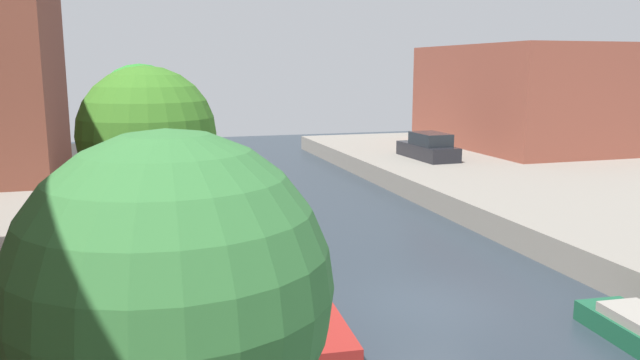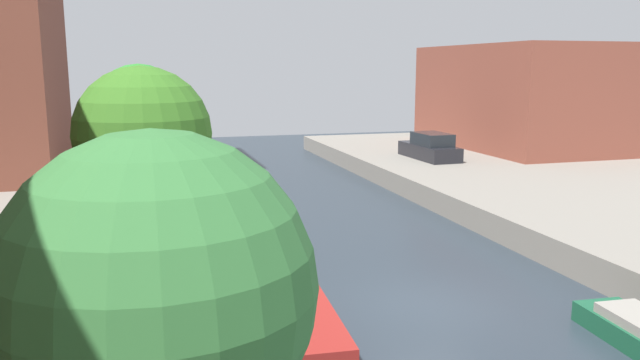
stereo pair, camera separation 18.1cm
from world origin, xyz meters
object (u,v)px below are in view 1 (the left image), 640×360
Objects in this scene: street_tree_2 at (148,136)px; parked_car at (428,148)px; moored_boat_left_3 at (313,324)px; low_block_right at (527,96)px; street_tree_4 at (138,100)px; street_tree_1 at (173,292)px; street_tree_3 at (142,111)px.

street_tree_2 reaches higher than parked_car.
moored_boat_left_3 is (-12.58, -19.18, -1.35)m from parked_car.
street_tree_4 is at bearing -155.13° from low_block_right.
low_block_right is at bearing 46.60° from moored_boat_left_3.
low_block_right reaches higher than street_tree_1.
low_block_right is at bearing 43.26° from street_tree_2.
parked_car reaches higher than moored_boat_left_3.
parked_car is 1.07× the size of moored_boat_left_3.
street_tree_3 is 21.73m from parked_car.
street_tree_4 is (0.00, 6.12, 0.03)m from street_tree_3.
low_block_right is 2.76× the size of street_tree_4.
street_tree_1 is 0.92× the size of street_tree_4.
parked_car is at bearing 26.35° from street_tree_4.
parked_car is at bearing 51.11° from street_tree_2.
street_tree_4 is at bearing 90.00° from street_tree_1.
street_tree_4 is 12.67m from moored_boat_left_3.
street_tree_2 reaches higher than street_tree_1.
low_block_right is at bearing 24.87° from street_tree_4.
low_block_right reaches higher than street_tree_2.
street_tree_3 is 1.04× the size of street_tree_4.
street_tree_1 is at bearing -120.94° from parked_car.
street_tree_4 reaches higher than moored_boat_left_3.
low_block_right is 31.71m from moored_boat_left_3.
low_block_right reaches higher than street_tree_3.
parked_car is (16.16, 14.12, -3.40)m from street_tree_3.
street_tree_4 is at bearing 90.00° from street_tree_2.
street_tree_3 is 1.23× the size of moored_boat_left_3.
street_tree_2 is at bearing -90.00° from street_tree_3.
street_tree_3 reaches higher than street_tree_1.
street_tree_3 reaches higher than street_tree_4.
street_tree_1 is 6.96m from street_tree_2.
low_block_right is 3.05× the size of parked_car.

